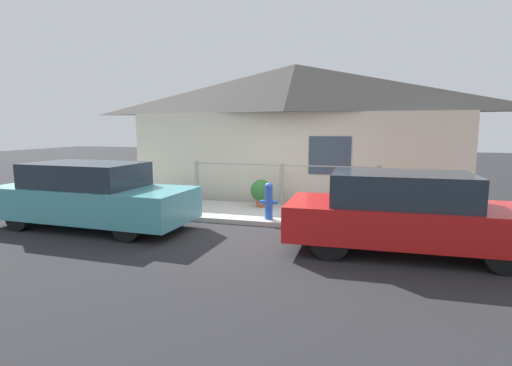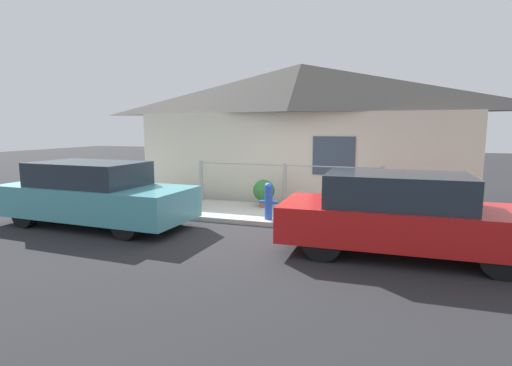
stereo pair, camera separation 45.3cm
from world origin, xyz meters
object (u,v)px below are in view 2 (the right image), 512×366
(fire_hydrant, at_px, (269,200))
(potted_plant_near_hydrant, at_px, (264,191))
(car_left, at_px, (95,194))
(car_right, at_px, (403,215))

(fire_hydrant, distance_m, potted_plant_near_hydrant, 1.38)
(potted_plant_near_hydrant, bearing_deg, fire_hydrant, -67.41)
(car_left, distance_m, potted_plant_near_hydrant, 4.00)
(car_right, height_order, potted_plant_near_hydrant, car_right)
(car_left, bearing_deg, potted_plant_near_hydrant, 43.07)
(car_left, xyz_separation_m, car_right, (6.30, -0.00, 0.00))
(car_left, distance_m, fire_hydrant, 3.79)
(car_right, height_order, fire_hydrant, car_right)
(car_right, xyz_separation_m, potted_plant_near_hydrant, (-3.29, 2.65, -0.18))
(car_right, relative_size, fire_hydrant, 5.04)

